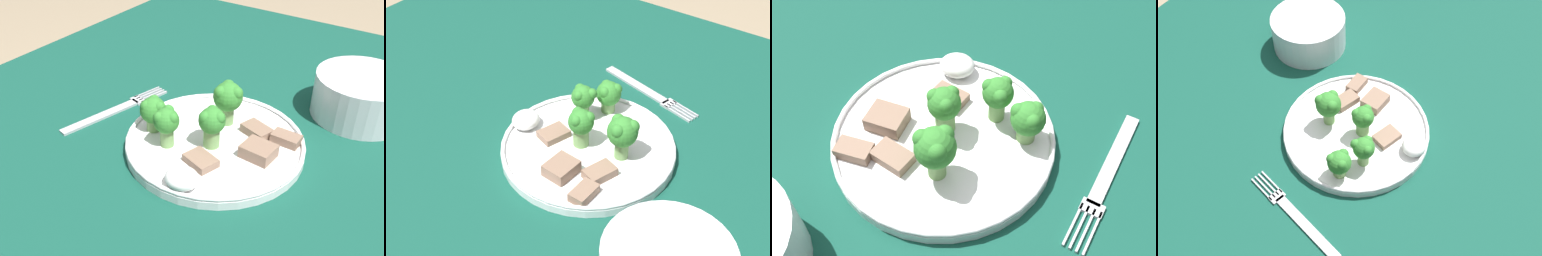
# 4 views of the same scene
# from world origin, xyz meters

# --- Properties ---
(table) EXTENTS (1.07, 1.16, 0.70)m
(table) POSITION_xyz_m (0.00, 0.00, 0.62)
(table) COLOR #114738
(table) RESTS_ON ground_plane
(dinner_plate) EXTENTS (0.25, 0.25, 0.02)m
(dinner_plate) POSITION_xyz_m (-0.06, 0.03, 0.71)
(dinner_plate) COLOR white
(dinner_plate) RESTS_ON table
(fork) EXTENTS (0.06, 0.19, 0.00)m
(fork) POSITION_xyz_m (-0.24, 0.03, 0.71)
(fork) COLOR #B2B2B7
(fork) RESTS_ON table
(cream_bowl) EXTENTS (0.14, 0.14, 0.07)m
(cream_bowl) POSITION_xyz_m (0.08, 0.23, 0.74)
(cream_bowl) COLOR silver
(cream_bowl) RESTS_ON table
(broccoli_floret_near_rim_left) EXTENTS (0.04, 0.04, 0.06)m
(broccoli_floret_near_rim_left) POSITION_xyz_m (-0.11, -0.01, 0.75)
(broccoli_floret_near_rim_left) COLOR #709E56
(broccoli_floret_near_rim_left) RESTS_ON dinner_plate
(broccoli_floret_center_left) EXTENTS (0.04, 0.04, 0.06)m
(broccoli_floret_center_left) POSITION_xyz_m (-0.06, 0.02, 0.75)
(broccoli_floret_center_left) COLOR #709E56
(broccoli_floret_center_left) RESTS_ON dinner_plate
(broccoli_floret_back_left) EXTENTS (0.04, 0.04, 0.05)m
(broccoli_floret_back_left) POSITION_xyz_m (-0.14, 0.01, 0.75)
(broccoli_floret_back_left) COLOR #709E56
(broccoli_floret_back_left) RESTS_ON dinner_plate
(broccoli_floret_front_left) EXTENTS (0.04, 0.04, 0.07)m
(broccoli_floret_front_left) POSITION_xyz_m (-0.07, 0.08, 0.76)
(broccoli_floret_front_left) COLOR #709E56
(broccoli_floret_front_left) RESTS_ON dinner_plate
(meat_slice_front_slice) EXTENTS (0.05, 0.04, 0.01)m
(meat_slice_front_slice) POSITION_xyz_m (-0.02, 0.08, 0.72)
(meat_slice_front_slice) COLOR #846651
(meat_slice_front_slice) RESTS_ON dinner_plate
(meat_slice_middle_slice) EXTENTS (0.04, 0.02, 0.01)m
(meat_slice_middle_slice) POSITION_xyz_m (0.03, 0.08, 0.72)
(meat_slice_middle_slice) COLOR #846651
(meat_slice_middle_slice) RESTS_ON dinner_plate
(meat_slice_rear_slice) EXTENTS (0.05, 0.04, 0.01)m
(meat_slice_rear_slice) POSITION_xyz_m (-0.05, -0.02, 0.72)
(meat_slice_rear_slice) COLOR #846651
(meat_slice_rear_slice) RESTS_ON dinner_plate
(meat_slice_edge_slice) EXTENTS (0.04, 0.04, 0.02)m
(meat_slice_edge_slice) POSITION_xyz_m (0.01, 0.03, 0.73)
(meat_slice_edge_slice) COLOR #846651
(meat_slice_edge_slice) RESTS_ON dinner_plate
(sauce_dollop) EXTENTS (0.04, 0.04, 0.02)m
(sauce_dollop) POSITION_xyz_m (-0.04, -0.07, 0.73)
(sauce_dollop) COLOR white
(sauce_dollop) RESTS_ON dinner_plate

